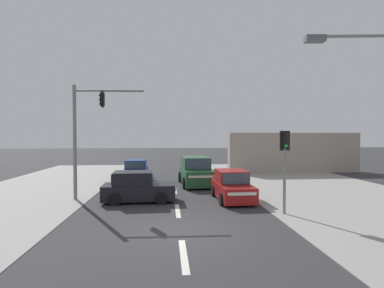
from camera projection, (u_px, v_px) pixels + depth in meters
name	position (u px, v px, depth m)	size (l,w,h in m)	color
ground_plane	(181.00, 232.00, 10.37)	(140.00, 140.00, 0.00)	#303033
lane_dash_near	(184.00, 255.00, 8.38)	(0.20, 2.40, 0.01)	silver
lane_dash_mid	(178.00, 211.00, 13.36)	(0.20, 2.40, 0.01)	silver
lane_dash_far	(175.00, 190.00, 18.34)	(0.20, 2.40, 0.01)	silver
kerb_right_verge	(384.00, 212.00, 13.10)	(10.00, 44.00, 0.02)	gray
traffic_signal_mast	(85.00, 126.00, 15.65)	(3.69, 0.44, 6.00)	slate
pedestal_signal_right_kerb	(285.00, 158.00, 12.69)	(0.44, 0.29, 3.56)	slate
shopfront_wall_far	(294.00, 153.00, 27.16)	(12.00, 1.00, 3.60)	#A39384
hatchback_receding_far	(232.00, 186.00, 15.60)	(1.85, 3.68, 1.53)	maroon
hatchback_oncoming_mid	(137.00, 188.00, 15.19)	(3.68, 1.87, 1.53)	black
hatchback_kerbside_parked	(136.00, 170.00, 22.73)	(1.80, 3.65, 1.53)	navy
suv_crossing_left	(195.00, 172.00, 20.43)	(2.25, 4.63, 1.90)	#235633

